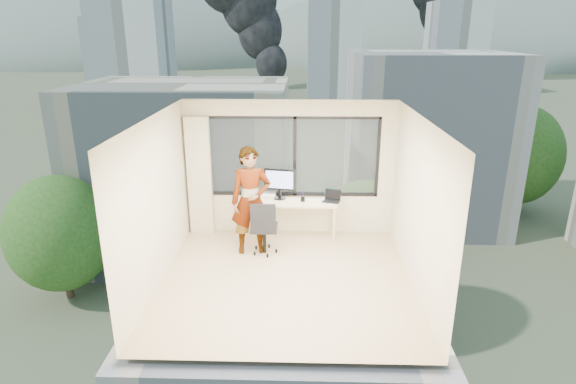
{
  "coord_description": "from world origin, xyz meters",
  "views": [
    {
      "loc": [
        0.23,
        -6.73,
        3.78
      ],
      "look_at": [
        0.0,
        1.0,
        1.15
      ],
      "focal_mm": 29.49,
      "sensor_mm": 36.0,
      "label": 1
    }
  ],
  "objects_px": {
    "game_console": "(268,195)",
    "laptop": "(332,197)",
    "monitor": "(280,184)",
    "chair": "(264,226)",
    "desk": "(289,219)",
    "person": "(251,201)",
    "handbag": "(331,193)"
  },
  "relations": [
    {
      "from": "laptop",
      "to": "desk",
      "type": "bearing_deg",
      "value": -165.35
    },
    {
      "from": "desk",
      "to": "game_console",
      "type": "relative_size",
      "value": 6.34
    },
    {
      "from": "person",
      "to": "handbag",
      "type": "bearing_deg",
      "value": 19.94
    },
    {
      "from": "monitor",
      "to": "handbag",
      "type": "relative_size",
      "value": 2.3
    },
    {
      "from": "chair",
      "to": "desk",
      "type": "bearing_deg",
      "value": 58.19
    },
    {
      "from": "person",
      "to": "game_console",
      "type": "bearing_deg",
      "value": 64.53
    },
    {
      "from": "person",
      "to": "laptop",
      "type": "distance_m",
      "value": 1.58
    },
    {
      "from": "person",
      "to": "monitor",
      "type": "xyz_separation_m",
      "value": [
        0.47,
        0.74,
        0.08
      ]
    },
    {
      "from": "person",
      "to": "handbag",
      "type": "distance_m",
      "value": 1.67
    },
    {
      "from": "chair",
      "to": "game_console",
      "type": "height_order",
      "value": "chair"
    },
    {
      "from": "desk",
      "to": "laptop",
      "type": "xyz_separation_m",
      "value": [
        0.8,
        -0.02,
        0.47
      ]
    },
    {
      "from": "game_console",
      "to": "laptop",
      "type": "xyz_separation_m",
      "value": [
        1.21,
        -0.26,
        0.06
      ]
    },
    {
      "from": "game_console",
      "to": "monitor",
      "type": "bearing_deg",
      "value": -24.59
    },
    {
      "from": "person",
      "to": "handbag",
      "type": "relative_size",
      "value": 7.48
    },
    {
      "from": "chair",
      "to": "handbag",
      "type": "distance_m",
      "value": 1.54
    },
    {
      "from": "desk",
      "to": "handbag",
      "type": "relative_size",
      "value": 6.98
    },
    {
      "from": "chair",
      "to": "person",
      "type": "xyz_separation_m",
      "value": [
        -0.23,
        0.05,
        0.45
      ]
    },
    {
      "from": "chair",
      "to": "laptop",
      "type": "relative_size",
      "value": 3.21
    },
    {
      "from": "chair",
      "to": "monitor",
      "type": "height_order",
      "value": "monitor"
    },
    {
      "from": "desk",
      "to": "game_console",
      "type": "xyz_separation_m",
      "value": [
        -0.41,
        0.24,
        0.41
      ]
    },
    {
      "from": "chair",
      "to": "handbag",
      "type": "xyz_separation_m",
      "value": [
        1.22,
        0.88,
        0.34
      ]
    },
    {
      "from": "laptop",
      "to": "person",
      "type": "bearing_deg",
      "value": -141.47
    },
    {
      "from": "person",
      "to": "desk",
      "type": "bearing_deg",
      "value": 33.94
    },
    {
      "from": "desk",
      "to": "person",
      "type": "bearing_deg",
      "value": -136.54
    },
    {
      "from": "monitor",
      "to": "game_console",
      "type": "relative_size",
      "value": 2.08
    },
    {
      "from": "person",
      "to": "handbag",
      "type": "xyz_separation_m",
      "value": [
        1.45,
        0.82,
        -0.11
      ]
    },
    {
      "from": "desk",
      "to": "monitor",
      "type": "relative_size",
      "value": 3.04
    },
    {
      "from": "desk",
      "to": "monitor",
      "type": "height_order",
      "value": "monitor"
    },
    {
      "from": "game_console",
      "to": "person",
      "type": "bearing_deg",
      "value": -103.98
    },
    {
      "from": "monitor",
      "to": "laptop",
      "type": "relative_size",
      "value": 1.86
    },
    {
      "from": "monitor",
      "to": "handbag",
      "type": "distance_m",
      "value": 1.0
    },
    {
      "from": "person",
      "to": "game_console",
      "type": "distance_m",
      "value": 0.91
    }
  ]
}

